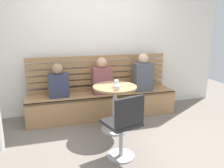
% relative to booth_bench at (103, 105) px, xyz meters
% --- Properties ---
extents(ground, '(8.00, 8.00, 0.00)m').
position_rel_booth_bench_xyz_m(ground, '(0.00, -1.20, -0.22)').
color(ground, '#70665B').
extents(back_wall, '(5.20, 0.10, 2.90)m').
position_rel_booth_bench_xyz_m(back_wall, '(0.00, 0.44, 1.23)').
color(back_wall, white).
rests_on(back_wall, ground).
extents(booth_bench, '(2.70, 0.52, 0.44)m').
position_rel_booth_bench_xyz_m(booth_bench, '(0.00, 0.00, 0.00)').
color(booth_bench, '#A87C51').
rests_on(booth_bench, ground).
extents(booth_backrest, '(2.65, 0.04, 0.67)m').
position_rel_booth_bench_xyz_m(booth_backrest, '(0.00, 0.24, 0.56)').
color(booth_backrest, '#9A7249').
rests_on(booth_backrest, booth_bench).
extents(cafe_table, '(0.68, 0.68, 0.74)m').
position_rel_booth_bench_xyz_m(cafe_table, '(0.03, -0.64, 0.30)').
color(cafe_table, '#ADADB2').
rests_on(cafe_table, ground).
extents(white_chair, '(0.49, 0.49, 0.85)m').
position_rel_booth_bench_xyz_m(white_chair, '(-0.09, -1.45, 0.24)').
color(white_chair, '#ADADB2').
rests_on(white_chair, ground).
extents(person_adult, '(0.34, 0.22, 0.71)m').
position_rel_booth_bench_xyz_m(person_adult, '(0.77, -0.03, 0.54)').
color(person_adult, '#4C515B').
rests_on(person_adult, booth_bench).
extents(person_child_left, '(0.34, 0.22, 0.66)m').
position_rel_booth_bench_xyz_m(person_child_left, '(-0.01, 0.01, 0.51)').
color(person_child_left, brown).
rests_on(person_child_left, booth_bench).
extents(person_child_middle, '(0.34, 0.22, 0.59)m').
position_rel_booth_bench_xyz_m(person_child_middle, '(-0.78, 0.03, 0.47)').
color(person_child_middle, '#333851').
rests_on(person_child_middle, booth_bench).
extents(cup_water_clear, '(0.07, 0.07, 0.11)m').
position_rel_booth_bench_xyz_m(cup_water_clear, '(0.04, -0.70, 0.57)').
color(cup_water_clear, white).
rests_on(cup_water_clear, cafe_table).
extents(cup_ceramic_white, '(0.08, 0.08, 0.07)m').
position_rel_booth_bench_xyz_m(cup_ceramic_white, '(0.01, -0.86, 0.55)').
color(cup_ceramic_white, white).
rests_on(cup_ceramic_white, cafe_table).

